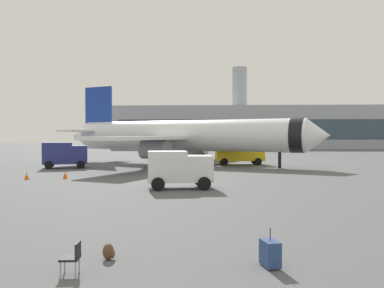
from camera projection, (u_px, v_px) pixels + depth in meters
airplane_at_gate at (183, 136)px, 49.00m from camera, size 34.18×31.36×10.50m
service_truck at (65, 154)px, 43.97m from camera, size 5.24×3.71×2.90m
fuel_truck at (239, 151)px, 49.38m from camera, size 6.18×3.15×3.20m
cargo_van at (179, 168)px, 26.85m from camera, size 4.65×2.89×2.60m
safety_cone_near at (65, 174)px, 33.30m from camera, size 0.44×0.44×0.73m
safety_cone_mid at (27, 175)px, 32.65m from camera, size 0.44×0.44×0.67m
rolling_suitcase at (270, 253)px, 10.80m from camera, size 0.56×0.73×1.10m
traveller_backpack at (109, 252)px, 11.46m from camera, size 0.36×0.40×0.48m
gate_chair at (73, 256)px, 10.19m from camera, size 0.52×0.52×0.86m
terminal_building at (273, 127)px, 116.14m from camera, size 93.78×20.61×24.09m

